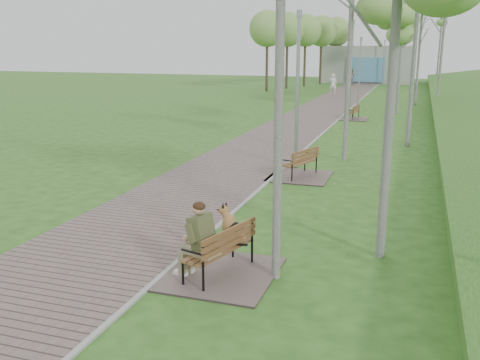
{
  "coord_description": "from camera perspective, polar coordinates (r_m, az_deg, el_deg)",
  "views": [
    {
      "loc": [
        4.21,
        -11.3,
        4.12
      ],
      "look_at": [
        0.56,
        -0.33,
        1.19
      ],
      "focal_mm": 40.0,
      "sensor_mm": 36.0,
      "label": 1
    }
  ],
  "objects": [
    {
      "name": "birch_far_b",
      "position": [
        39.47,
        18.88,
        16.63
      ],
      "size": [
        2.48,
        2.48,
        7.98
      ],
      "color": "silver",
      "rests_on": "ground"
    },
    {
      "name": "birch_far_a",
      "position": [
        38.14,
        21.15,
        17.47
      ],
      "size": [
        2.46,
        2.46,
        8.75
      ],
      "color": "silver",
      "rests_on": "ground"
    },
    {
      "name": "bench_second",
      "position": [
        17.2,
        6.28,
        1.03
      ],
      "size": [
        1.87,
        2.08,
        1.15
      ],
      "color": "#675753",
      "rests_on": "ground"
    },
    {
      "name": "birch_distant_a",
      "position": [
        54.24,
        18.55,
        17.48
      ],
      "size": [
        2.77,
        2.77,
        9.99
      ],
      "color": "silver",
      "rests_on": "ground"
    },
    {
      "name": "lamp_post_far",
      "position": [
        59.29,
        15.06,
        11.85
      ],
      "size": [
        0.18,
        0.18,
        4.58
      ],
      "color": "#989A9F",
      "rests_on": "ground"
    },
    {
      "name": "bench_main",
      "position": [
        9.81,
        -2.67,
        -7.56
      ],
      "size": [
        1.94,
        2.16,
        1.69
      ],
      "color": "#675753",
      "rests_on": "ground"
    },
    {
      "name": "pedestrian_far",
      "position": [
        58.55,
        11.78,
        10.79
      ],
      "size": [
        1.04,
        0.93,
        1.77
      ],
      "primitive_type": "imported",
      "rotation": [
        0.0,
        0.0,
        2.78
      ],
      "color": "gray",
      "rests_on": "ground"
    },
    {
      "name": "birch_mid_c",
      "position": [
        34.36,
        17.05,
        16.39
      ],
      "size": [
        2.48,
        2.48,
        7.34
      ],
      "color": "silver",
      "rests_on": "ground"
    },
    {
      "name": "bench_third",
      "position": [
        31.22,
        11.93,
        6.69
      ],
      "size": [
        1.6,
        1.78,
        0.98
      ],
      "color": "#675753",
      "rests_on": "ground"
    },
    {
      "name": "lamp_post_third",
      "position": [
        37.79,
        12.61,
        10.94
      ],
      "size": [
        0.18,
        0.18,
        4.62
      ],
      "color": "#989A9F",
      "rests_on": "ground"
    },
    {
      "name": "lamp_post_second",
      "position": [
        31.65,
        11.73,
        11.11
      ],
      "size": [
        0.21,
        0.21,
        5.45
      ],
      "color": "#989A9F",
      "rests_on": "ground"
    },
    {
      "name": "building_north",
      "position": [
        62.57,
        13.47,
        11.92
      ],
      "size": [
        10.0,
        5.2,
        4.0
      ],
      "color": "#9E9E99",
      "rests_on": "ground"
    },
    {
      "name": "birch_distant_b",
      "position": [
        62.21,
        20.84,
        16.78
      ],
      "size": [
        2.62,
        2.62,
        9.98
      ],
      "color": "silver",
      "rests_on": "ground"
    },
    {
      "name": "kerb",
      "position": [
        33.32,
        11.1,
        6.92
      ],
      "size": [
        0.1,
        67.0,
        0.05
      ],
      "primitive_type": "cube",
      "color": "#999993",
      "rests_on": "ground"
    },
    {
      "name": "ground",
      "position": [
        12.74,
        -1.9,
        -4.63
      ],
      "size": [
        120.0,
        120.0,
        0.0
      ],
      "primitive_type": "plane",
      "color": "#2D571D",
      "rests_on": "ground"
    },
    {
      "name": "lamp_post_near",
      "position": [
        18.15,
        6.12,
        8.83
      ],
      "size": [
        0.2,
        0.2,
        5.21
      ],
      "color": "#989A9F",
      "rests_on": "ground"
    },
    {
      "name": "walkway",
      "position": [
        33.59,
        8.12,
        7.09
      ],
      "size": [
        3.5,
        67.0,
        0.04
      ],
      "primitive_type": "cube",
      "color": "#675753",
      "rests_on": "ground"
    },
    {
      "name": "pedestrian_near",
      "position": [
        46.54,
        9.88,
        10.04
      ],
      "size": [
        0.67,
        0.47,
        1.75
      ],
      "primitive_type": "imported",
      "rotation": [
        0.0,
        0.0,
        3.22
      ],
      "color": "white",
      "rests_on": "ground"
    }
  ]
}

